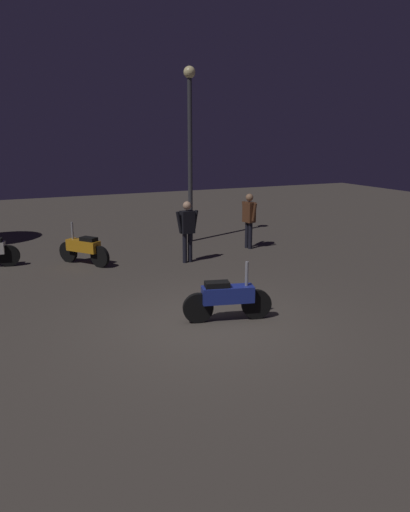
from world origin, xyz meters
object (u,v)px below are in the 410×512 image
(person_rider_beside, at_px, (249,216))
(person_bystander_far, at_px, (187,226))
(motorcycle_orange_parked_left, at_px, (84,248))
(motorcycle_blue_foreground, at_px, (227,298))
(streetlamp_near, at_px, (190,134))

(person_rider_beside, xyz_separation_m, person_bystander_far, (-2.31, -0.75, -0.00))
(motorcycle_orange_parked_left, distance_m, person_bystander_far, 2.79)
(motorcycle_blue_foreground, distance_m, person_bystander_far, 4.28)
(motorcycle_blue_foreground, bearing_deg, motorcycle_orange_parked_left, 122.49)
(motorcycle_blue_foreground, xyz_separation_m, motorcycle_orange_parked_left, (-1.65, 5.07, 0.00))
(motorcycle_blue_foreground, bearing_deg, person_rider_beside, 70.99)
(person_rider_beside, bearing_deg, person_bystander_far, 8.89)
(streetlamp_near, bearing_deg, person_rider_beside, -53.72)
(motorcycle_orange_parked_left, height_order, person_rider_beside, person_rider_beside)
(person_bystander_far, xyz_separation_m, streetlamp_near, (1.10, 2.40, 2.37))
(motorcycle_orange_parked_left, xyz_separation_m, person_bystander_far, (2.58, -0.92, 0.54))
(motorcycle_blue_foreground, distance_m, motorcycle_orange_parked_left, 5.33)
(motorcycle_orange_parked_left, distance_m, streetlamp_near, 4.92)
(motorcycle_blue_foreground, xyz_separation_m, person_bystander_far, (0.92, 4.14, 0.54))
(person_rider_beside, height_order, streetlamp_near, streetlamp_near)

